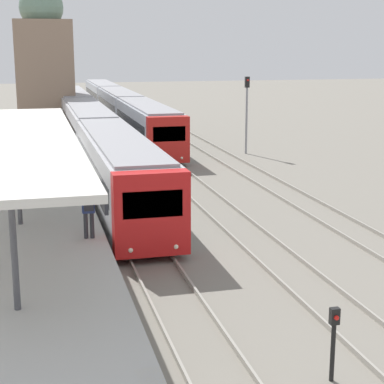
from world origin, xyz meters
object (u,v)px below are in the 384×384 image
Objects in this scene: signal_mast_far at (247,106)px; train_near at (89,128)px; signal_post_near at (334,336)px; train_far at (120,107)px; person_on_platform at (88,209)px.

train_near is at bearing 167.39° from signal_mast_far.
train_near is 27.06× the size of signal_post_near.
train_far reaches higher than signal_post_near.
signal_mast_far is (12.11, 19.78, 1.28)m from person_on_platform.
train_far is (4.09, 14.49, -0.03)m from train_near.
signal_mast_far reaches higher than train_far.
signal_mast_far is (6.01, -16.75, 1.45)m from train_far.
person_on_platform is at bearing -99.47° from train_far.
signal_mast_far is at bearing 58.53° from person_on_platform.
train_near is at bearing 84.80° from person_on_platform.
train_near is 30.88m from signal_post_near.
signal_post_near is at bearing -92.26° from train_far.
signal_post_near is (-1.79, -45.28, -0.68)m from train_far.
train_far is 17.86m from signal_mast_far.
person_on_platform is 9.79m from signal_post_near.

